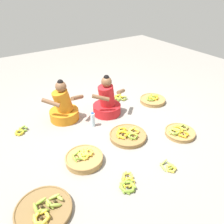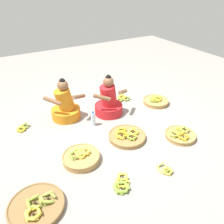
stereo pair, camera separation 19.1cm
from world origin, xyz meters
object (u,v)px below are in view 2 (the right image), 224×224
object	(u,v)px
vendor_woman_front	(109,102)
loose_bananas_front_right	(123,98)
banana_basket_near_vendor	(180,135)
loose_bananas_mid_right	(122,184)
loose_bananas_mid_left	(23,128)
loose_bananas_front_left	(166,169)
banana_basket_back_right	(156,101)
vendor_woman_behind	(65,106)
banana_basket_near_bicycle	(36,206)
banana_basket_back_center	(127,136)
water_bottle	(93,119)
banana_basket_back_left	(81,157)

from	to	relation	value
vendor_woman_front	loose_bananas_front_right	xyz separation A→B (m)	(0.53, 0.34, -0.22)
banana_basket_near_vendor	loose_bananas_mid_right	size ratio (longest dim) A/B	1.42
vendor_woman_front	banana_basket_near_vendor	world-z (taller)	vendor_woman_front
vendor_woman_front	banana_basket_near_vendor	xyz separation A→B (m)	(0.64, -1.23, -0.20)
loose_bananas_mid_left	loose_bananas_front_left	bearing A→B (deg)	-53.22
banana_basket_back_right	loose_bananas_mid_right	bearing A→B (deg)	-139.93
loose_bananas_front_right	loose_bananas_mid_left	distance (m)	2.06
banana_basket_near_vendor	banana_basket_back_right	distance (m)	1.15
vendor_woman_behind	loose_bananas_front_left	distance (m)	2.07
banana_basket_near_bicycle	loose_bananas_mid_right	bearing A→B (deg)	-11.38
vendor_woman_front	banana_basket_back_center	world-z (taller)	vendor_woman_front
banana_basket_back_center	banana_basket_near_bicycle	size ratio (longest dim) A/B	0.93
loose_bananas_mid_right	water_bottle	world-z (taller)	water_bottle
banana_basket_near_vendor	water_bottle	distance (m)	1.47
banana_basket_near_vendor	loose_bananas_front_left	size ratio (longest dim) A/B	2.11
banana_basket_back_left	loose_bananas_front_right	size ratio (longest dim) A/B	1.56
banana_basket_back_right	loose_bananas_mid_right	xyz separation A→B (m)	(-1.73, -1.45, -0.02)
banana_basket_near_bicycle	loose_bananas_mid_left	distance (m)	1.68
banana_basket_back_right	water_bottle	distance (m)	1.46
banana_basket_back_center	banana_basket_near_vendor	bearing A→B (deg)	-27.84
vendor_woman_front	banana_basket_near_bicycle	distance (m)	2.22
loose_bananas_mid_left	loose_bananas_mid_right	world-z (taller)	loose_bananas_mid_right
banana_basket_back_right	banana_basket_back_left	bearing A→B (deg)	-158.48
vendor_woman_front	banana_basket_back_right	bearing A→B (deg)	-8.01
water_bottle	banana_basket_back_right	bearing A→B (deg)	2.91
banana_basket_back_left	water_bottle	bearing A→B (deg)	52.82
water_bottle	banana_basket_near_bicycle	bearing A→B (deg)	-137.45
banana_basket_back_center	banana_basket_near_vendor	world-z (taller)	banana_basket_back_center
loose_bananas_mid_left	loose_bananas_front_left	xyz separation A→B (m)	(1.47, -1.96, -0.00)
vendor_woman_behind	loose_bananas_front_left	xyz separation A→B (m)	(0.69, -1.94, -0.22)
banana_basket_back_left	banana_basket_back_right	distance (m)	2.14
banana_basket_near_vendor	loose_bananas_mid_left	size ratio (longest dim) A/B	2.02
vendor_woman_behind	loose_bananas_front_right	distance (m)	1.30
banana_basket_back_left	loose_bananas_mid_right	distance (m)	0.72
banana_basket_back_right	banana_basket_back_center	bearing A→B (deg)	-149.28
banana_basket_near_vendor	loose_bananas_mid_left	bearing A→B (deg)	145.20
water_bottle	vendor_woman_front	bearing A→B (deg)	26.96
banana_basket_near_vendor	banana_basket_near_bicycle	size ratio (longest dim) A/B	0.77
loose_bananas_front_right	vendor_woman_front	bearing A→B (deg)	-146.94
vendor_woman_front	water_bottle	xyz separation A→B (m)	(-0.43, -0.22, -0.12)
banana_basket_back_center	banana_basket_near_vendor	distance (m)	0.86
vendor_woman_front	banana_basket_back_right	size ratio (longest dim) A/B	1.49
banana_basket_back_left	loose_bananas_mid_right	size ratio (longest dim) A/B	1.53
vendor_woman_behind	banana_basket_back_center	world-z (taller)	vendor_woman_behind
banana_basket_back_right	water_bottle	size ratio (longest dim) A/B	1.92
banana_basket_back_left	loose_bananas_front_right	distance (m)	1.97
vendor_woman_behind	banana_basket_near_bicycle	size ratio (longest dim) A/B	1.21
loose_bananas_front_right	loose_bananas_front_left	size ratio (longest dim) A/B	1.46
loose_bananas_front_right	loose_bananas_front_left	bearing A→B (deg)	-106.28
vendor_woman_front	banana_basket_back_center	xyz separation A→B (m)	(-0.13, -0.83, -0.20)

